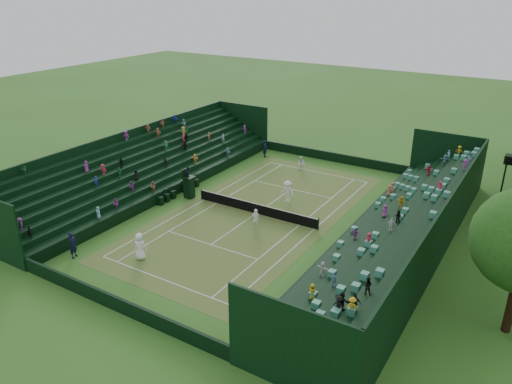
# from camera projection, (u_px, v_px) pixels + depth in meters

# --- Properties ---
(ground) EXTENTS (160.00, 160.00, 0.00)m
(ground) POSITION_uv_depth(u_px,v_px,m) (256.00, 214.00, 42.26)
(ground) COLOR #346520
(ground) RESTS_ON ground
(court_surface) EXTENTS (12.97, 26.77, 0.01)m
(court_surface) POSITION_uv_depth(u_px,v_px,m) (256.00, 214.00, 42.26)
(court_surface) COLOR #3D7E2A
(court_surface) RESTS_ON ground
(perimeter_wall_north) EXTENTS (17.17, 0.20, 1.00)m
(perimeter_wall_north) POSITION_uv_depth(u_px,v_px,m) (332.00, 157.00, 54.51)
(perimeter_wall_north) COLOR black
(perimeter_wall_north) RESTS_ON ground
(perimeter_wall_south) EXTENTS (17.17, 0.20, 1.00)m
(perimeter_wall_south) POSITION_uv_depth(u_px,v_px,m) (115.00, 303.00, 29.62)
(perimeter_wall_south) COLOR black
(perimeter_wall_south) RESTS_ON ground
(perimeter_wall_east) EXTENTS (0.20, 31.77, 1.00)m
(perimeter_wall_east) POSITION_uv_depth(u_px,v_px,m) (351.00, 233.00, 37.94)
(perimeter_wall_east) COLOR black
(perimeter_wall_east) RESTS_ON ground
(perimeter_wall_west) EXTENTS (0.20, 31.77, 1.00)m
(perimeter_wall_west) POSITION_uv_depth(u_px,v_px,m) (178.00, 188.00, 46.18)
(perimeter_wall_west) COLOR black
(perimeter_wall_west) RESTS_ON ground
(north_grandstand) EXTENTS (6.60, 32.00, 4.90)m
(north_grandstand) POSITION_uv_depth(u_px,v_px,m) (407.00, 234.00, 35.51)
(north_grandstand) COLOR black
(north_grandstand) RESTS_ON ground
(south_grandstand) EXTENTS (6.60, 32.00, 4.90)m
(south_grandstand) POSITION_uv_depth(u_px,v_px,m) (144.00, 169.00, 47.81)
(south_grandstand) COLOR black
(south_grandstand) RESTS_ON ground
(tennis_net) EXTENTS (11.67, 0.10, 1.06)m
(tennis_net) POSITION_uv_depth(u_px,v_px,m) (256.00, 208.00, 42.05)
(tennis_net) COLOR black
(tennis_net) RESTS_ON ground
(umpire_chair) EXTENTS (0.96, 0.96, 3.01)m
(umpire_chair) POSITION_uv_depth(u_px,v_px,m) (189.00, 184.00, 44.96)
(umpire_chair) COLOR black
(umpire_chair) RESTS_ON ground
(courtside_chairs) EXTENTS (0.50, 5.47, 1.08)m
(courtside_chairs) POSITION_uv_depth(u_px,v_px,m) (179.00, 191.00, 45.81)
(courtside_chairs) COLOR black
(courtside_chairs) RESTS_ON ground
(player_near_west) EXTENTS (1.13, 0.91, 2.02)m
(player_near_west) POSITION_uv_depth(u_px,v_px,m) (140.00, 246.00, 34.95)
(player_near_west) COLOR white
(player_near_west) RESTS_ON ground
(player_near_east) EXTENTS (0.74, 0.66, 1.71)m
(player_near_east) POSITION_uv_depth(u_px,v_px,m) (256.00, 219.00, 39.40)
(player_near_east) COLOR silver
(player_near_east) RESTS_ON ground
(player_far_west) EXTENTS (0.89, 0.77, 1.58)m
(player_far_west) POSITION_uv_depth(u_px,v_px,m) (301.00, 164.00, 51.59)
(player_far_west) COLOR white
(player_far_west) RESTS_ON ground
(player_far_east) EXTENTS (1.31, 0.77, 2.01)m
(player_far_east) POSITION_uv_depth(u_px,v_px,m) (288.00, 191.00, 44.17)
(player_far_east) COLOR white
(player_far_east) RESTS_ON ground
(line_judge_north) EXTENTS (0.73, 0.85, 1.98)m
(line_judge_north) POSITION_uv_depth(u_px,v_px,m) (265.00, 148.00, 55.67)
(line_judge_north) COLOR black
(line_judge_north) RESTS_ON ground
(line_judge_south) EXTENTS (0.65, 0.82, 1.97)m
(line_judge_south) POSITION_uv_depth(u_px,v_px,m) (73.00, 245.00, 35.20)
(line_judge_south) COLOR black
(line_judge_south) RESTS_ON ground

